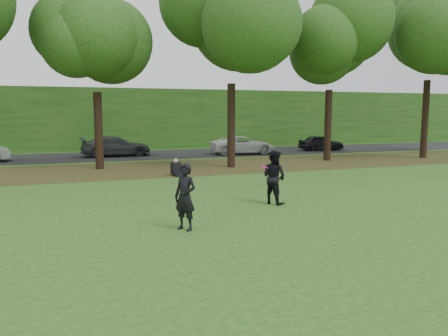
# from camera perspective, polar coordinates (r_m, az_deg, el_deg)

# --- Properties ---
(ground) EXTENTS (120.00, 120.00, 0.00)m
(ground) POSITION_cam_1_polar(r_m,az_deg,el_deg) (11.78, 3.69, -7.77)
(ground) COLOR #235019
(ground) RESTS_ON ground
(leaf_litter) EXTENTS (60.00, 7.00, 0.01)m
(leaf_litter) POSITION_cam_1_polar(r_m,az_deg,el_deg) (24.07, -8.61, -0.07)
(leaf_litter) COLOR #432D18
(leaf_litter) RESTS_ON ground
(street) EXTENTS (70.00, 7.00, 0.02)m
(street) POSITION_cam_1_polar(r_m,az_deg,el_deg) (31.91, -11.36, 1.67)
(street) COLOR black
(street) RESTS_ON ground
(far_hedge) EXTENTS (70.00, 3.00, 5.00)m
(far_hedge) POSITION_cam_1_polar(r_m,az_deg,el_deg) (37.72, -12.78, 6.27)
(far_hedge) COLOR #184814
(far_hedge) RESTS_ON ground
(player_left) EXTENTS (0.73, 0.76, 1.76)m
(player_left) POSITION_cam_1_polar(r_m,az_deg,el_deg) (11.38, -5.09, -3.78)
(player_left) COLOR black
(player_left) RESTS_ON ground
(player_right) EXTENTS (0.99, 1.08, 1.80)m
(player_right) POSITION_cam_1_polar(r_m,az_deg,el_deg) (14.72, 6.55, -1.19)
(player_right) COLOR black
(player_right) RESTS_ON ground
(parked_cars) EXTENTS (35.64, 3.80, 1.38)m
(parked_cars) POSITION_cam_1_polar(r_m,az_deg,el_deg) (30.42, -13.67, 2.62)
(parked_cars) COLOR black
(parked_cars) RESTS_ON street
(frisbee) EXTENTS (0.36, 0.36, 0.11)m
(frisbee) POSITION_cam_1_polar(r_m,az_deg,el_deg) (13.25, 5.20, 0.13)
(frisbee) COLOR #DF126D
(frisbee) RESTS_ON ground
(seated_person) EXTENTS (0.53, 0.79, 0.83)m
(seated_person) POSITION_cam_1_polar(r_m,az_deg,el_deg) (21.23, -6.23, -0.18)
(seated_person) COLOR black
(seated_person) RESTS_ON ground
(tree_line) EXTENTS (55.30, 7.90, 12.31)m
(tree_line) POSITION_cam_1_polar(r_m,az_deg,el_deg) (24.22, -9.78, 18.59)
(tree_line) COLOR black
(tree_line) RESTS_ON ground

